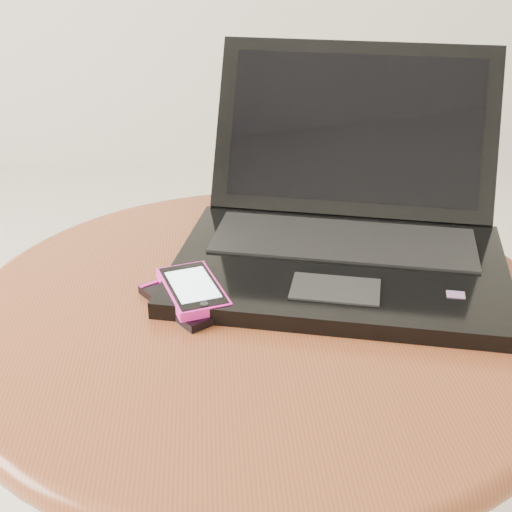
{
  "coord_description": "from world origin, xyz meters",
  "views": [
    {
      "loc": [
        0.03,
        -0.77,
        0.98
      ],
      "look_at": [
        0.08,
        -0.05,
        0.61
      ],
      "focal_mm": 51.26,
      "sensor_mm": 36.0,
      "label": 1
    }
  ],
  "objects": [
    {
      "name": "laptop",
      "position": [
        0.2,
        0.06,
        0.6
      ],
      "size": [
        0.48,
        0.48,
        0.24
      ],
      "color": "black",
      "rests_on": "table"
    },
    {
      "name": "phone_black",
      "position": [
        0.0,
        -0.05,
        0.56
      ],
      "size": [
        0.11,
        0.13,
        0.01
      ],
      "color": "black",
      "rests_on": "table"
    },
    {
      "name": "table",
      "position": [
        0.09,
        -0.05,
        0.44
      ],
      "size": [
        0.7,
        0.7,
        0.55
      ],
      "color": "#4D2415",
      "rests_on": "ground"
    },
    {
      "name": "phone_pink",
      "position": [
        0.01,
        -0.04,
        0.57
      ],
      "size": [
        0.09,
        0.12,
        0.01
      ],
      "color": "#FF26B0",
      "rests_on": "phone_black"
    }
  ]
}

